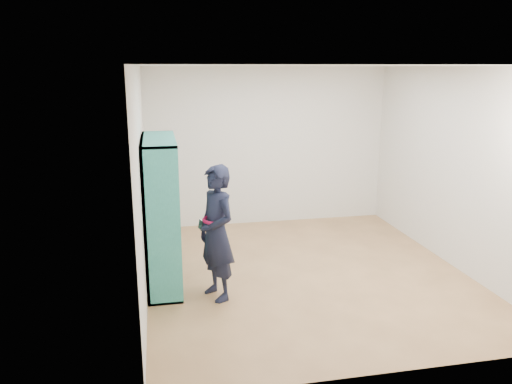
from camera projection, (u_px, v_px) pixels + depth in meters
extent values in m
plane|color=olive|center=(305.00, 272.00, 6.46)|extent=(4.50, 4.50, 0.00)
plane|color=white|center=(311.00, 66.00, 5.83)|extent=(4.50, 4.50, 0.00)
cube|color=silver|center=(142.00, 181.00, 5.76)|extent=(0.02, 4.50, 2.60)
cube|color=silver|center=(454.00, 168.00, 6.53)|extent=(0.02, 4.50, 2.60)
cube|color=silver|center=(268.00, 147.00, 8.28)|extent=(4.00, 0.02, 2.60)
cube|color=silver|center=(391.00, 231.00, 4.00)|extent=(4.00, 0.02, 2.60)
cube|color=teal|center=(163.00, 229.00, 5.36)|extent=(0.39, 0.03, 1.79)
cube|color=teal|center=(161.00, 198.00, 6.61)|extent=(0.39, 0.03, 1.79)
cube|color=teal|center=(165.00, 280.00, 6.20)|extent=(0.39, 1.34, 0.03)
cube|color=teal|center=(158.00, 139.00, 5.78)|extent=(0.39, 1.34, 0.03)
cube|color=teal|center=(146.00, 213.00, 5.95)|extent=(0.03, 1.34, 1.79)
cube|color=teal|center=(162.00, 217.00, 5.79)|extent=(0.36, 0.03, 1.73)
cube|color=teal|center=(161.00, 207.00, 6.19)|extent=(0.36, 0.03, 1.73)
cube|color=teal|center=(163.00, 246.00, 6.09)|extent=(0.36, 1.28, 0.03)
cube|color=teal|center=(161.00, 212.00, 5.99)|extent=(0.36, 1.28, 0.03)
cube|color=teal|center=(160.00, 177.00, 5.88)|extent=(0.36, 1.28, 0.03)
cube|color=beige|center=(167.00, 290.00, 5.78)|extent=(0.25, 0.16, 0.06)
cube|color=black|center=(166.00, 249.00, 5.60)|extent=(0.20, 0.18, 0.25)
cube|color=maroon|center=(165.00, 211.00, 5.49)|extent=(0.20, 0.18, 0.26)
cube|color=silver|center=(162.00, 180.00, 5.46)|extent=(0.25, 0.16, 0.09)
cube|color=navy|center=(167.00, 268.00, 6.10)|extent=(0.20, 0.18, 0.30)
cube|color=brown|center=(165.00, 233.00, 5.99)|extent=(0.20, 0.18, 0.33)
cube|color=#BFB28C|center=(163.00, 208.00, 5.97)|extent=(0.25, 0.16, 0.06)
cube|color=#26594C|center=(162.00, 165.00, 5.79)|extent=(0.20, 0.18, 0.27)
cube|color=beige|center=(166.00, 255.00, 6.51)|extent=(0.20, 0.18, 0.31)
cube|color=black|center=(164.00, 230.00, 6.48)|extent=(0.25, 0.16, 0.09)
cube|color=maroon|center=(163.00, 191.00, 6.30)|extent=(0.20, 0.18, 0.31)
cube|color=silver|center=(162.00, 157.00, 6.19)|extent=(0.20, 0.18, 0.31)
imported|color=black|center=(217.00, 233.00, 5.59)|extent=(0.57, 0.67, 1.55)
torus|color=#9C0C3A|center=(216.00, 220.00, 5.55)|extent=(0.42, 0.42, 0.04)
cube|color=silver|center=(201.00, 224.00, 5.56)|extent=(0.06, 0.08, 0.13)
cube|color=black|center=(201.00, 224.00, 5.56)|extent=(0.05, 0.08, 0.13)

